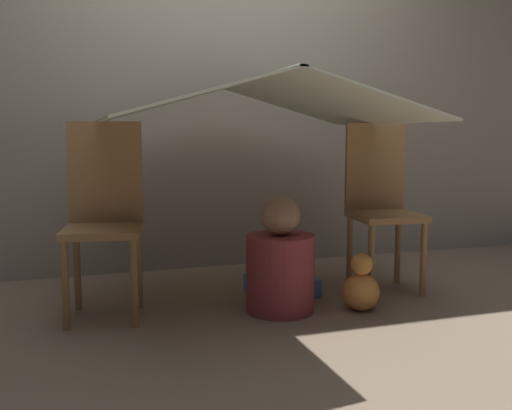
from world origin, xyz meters
The scene contains 8 objects.
ground_plane centered at (0.00, 0.00, 0.00)m, with size 8.80×8.80×0.00m, color #7A6651.
wall_back centered at (0.00, 1.16, 1.25)m, with size 7.00×0.05×2.50m.
chair_left centered at (-0.77, 0.30, 0.52)m, with size 0.43×0.43×0.96m.
chair_right centered at (0.79, 0.30, 0.52)m, with size 0.40×0.40×0.96m.
sheet_canopy centered at (0.00, 0.23, 1.07)m, with size 1.57×1.26×0.23m.
person_front centered at (0.07, 0.06, 0.24)m, with size 0.35×0.35×0.59m.
floor_cushion centered at (0.19, 0.35, 0.05)m, with size 0.36×0.29×0.10m.
plush_toy centered at (0.47, -0.05, 0.12)m, with size 0.19×0.19×0.30m.
Camera 1 is at (-0.93, -2.59, 0.90)m, focal length 40.00 mm.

